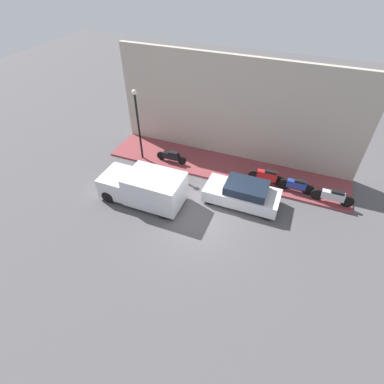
# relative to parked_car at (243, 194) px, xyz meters

# --- Properties ---
(ground_plane) EXTENTS (60.00, 60.00, 0.00)m
(ground_plane) POSITION_rel_parked_car_xyz_m (-1.95, 1.76, -0.62)
(ground_plane) COLOR #514F51
(sidewalk) EXTENTS (2.75, 14.48, 0.12)m
(sidewalk) POSITION_rel_parked_car_xyz_m (2.59, 1.76, -0.56)
(sidewalk) COLOR brown
(sidewalk) RESTS_ON ground_plane
(building_facade) EXTENTS (0.30, 14.48, 6.16)m
(building_facade) POSITION_rel_parked_car_xyz_m (4.12, 1.76, 2.46)
(building_facade) COLOR #B2A899
(building_facade) RESTS_ON ground_plane
(parked_car) EXTENTS (1.70, 3.87, 1.30)m
(parked_car) POSITION_rel_parked_car_xyz_m (0.00, 0.00, 0.00)
(parked_car) COLOR silver
(parked_car) RESTS_ON ground_plane
(delivery_van) EXTENTS (1.96, 4.43, 1.74)m
(delivery_van) POSITION_rel_parked_car_xyz_m (-1.70, 4.88, 0.27)
(delivery_van) COLOR silver
(delivery_van) RESTS_ON ground_plane
(motorcycle_blue) EXTENTS (0.30, 1.91, 0.81)m
(motorcycle_blue) POSITION_rel_parked_car_xyz_m (1.83, -2.51, -0.06)
(motorcycle_blue) COLOR navy
(motorcycle_blue) RESTS_ON sidewalk
(motorcycle_black) EXTENTS (0.30, 1.95, 0.74)m
(motorcycle_black) POSITION_rel_parked_car_xyz_m (1.89, 4.96, -0.10)
(motorcycle_black) COLOR black
(motorcycle_black) RESTS_ON sidewalk
(scooter_silver) EXTENTS (0.30, 2.13, 0.83)m
(scooter_silver) POSITION_rel_parked_car_xyz_m (1.59, -4.38, -0.04)
(scooter_silver) COLOR #B7B7BF
(scooter_silver) RESTS_ON sidewalk
(motorcycle_red) EXTENTS (0.30, 2.09, 0.88)m
(motorcycle_red) POSITION_rel_parked_car_xyz_m (1.99, -0.88, -0.03)
(motorcycle_red) COLOR #B21E1E
(motorcycle_red) RESTS_ON sidewalk
(streetlamp) EXTENTS (0.28, 0.28, 4.39)m
(streetlamp) POSITION_rel_parked_car_xyz_m (1.62, 6.87, 2.18)
(streetlamp) COLOR black
(streetlamp) RESTS_ON sidewalk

